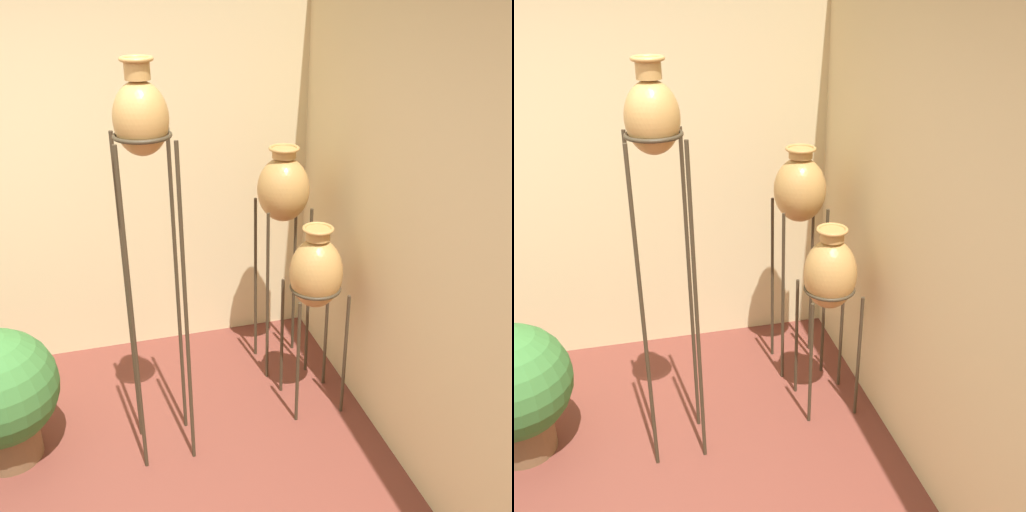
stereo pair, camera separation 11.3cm
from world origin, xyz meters
TOP-DOWN VIEW (x-y plane):
  - wall_right at (2.07, 0.00)m, footprint 0.06×8.09m
  - vase_stand_tall at (0.84, 0.93)m, footprint 0.28×0.28m
  - vase_stand_medium at (1.71, 1.52)m, footprint 0.32×0.32m
  - vase_stand_short at (1.76, 1.07)m, footprint 0.31×0.31m

SIDE VIEW (x-z plane):
  - vase_stand_short at x=1.76m, z-range 0.30..1.48m
  - vase_stand_medium at x=1.71m, z-range 0.47..1.99m
  - wall_right at x=2.07m, z-range 0.00..2.70m
  - vase_stand_tall at x=0.84m, z-range 0.70..2.81m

